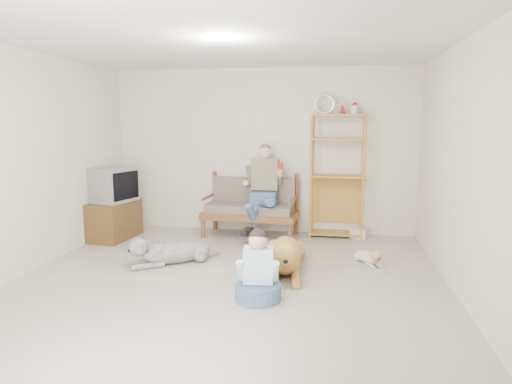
% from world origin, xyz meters
% --- Properties ---
extents(floor, '(5.50, 5.50, 0.00)m').
position_xyz_m(floor, '(0.00, 0.00, 0.00)').
color(floor, '#BCB2A5').
rests_on(floor, ground).
extents(ceiling, '(5.50, 5.50, 0.00)m').
position_xyz_m(ceiling, '(0.00, 0.00, 2.70)').
color(ceiling, silver).
rests_on(ceiling, ground).
extents(wall_back, '(5.00, 0.00, 5.00)m').
position_xyz_m(wall_back, '(0.00, 2.75, 1.35)').
color(wall_back, beige).
rests_on(wall_back, ground).
extents(wall_front, '(5.00, 0.00, 5.00)m').
position_xyz_m(wall_front, '(0.00, -2.75, 1.35)').
color(wall_front, beige).
rests_on(wall_front, ground).
extents(wall_left, '(0.00, 5.50, 5.50)m').
position_xyz_m(wall_left, '(-2.50, 0.00, 1.35)').
color(wall_left, beige).
rests_on(wall_left, ground).
extents(wall_right, '(0.00, 5.50, 5.50)m').
position_xyz_m(wall_right, '(2.50, 0.00, 1.35)').
color(wall_right, beige).
rests_on(wall_right, ground).
extents(loveseat, '(1.55, 0.81, 0.95)m').
position_xyz_m(loveseat, '(-0.13, 2.41, 0.49)').
color(loveseat, brown).
rests_on(loveseat, ground).
extents(man, '(0.56, 0.81, 1.30)m').
position_xyz_m(man, '(0.07, 2.22, 0.68)').
color(man, '#43597C').
rests_on(man, loveseat).
extents(etagere, '(0.87, 0.38, 2.27)m').
position_xyz_m(etagere, '(1.23, 2.55, 1.00)').
color(etagere, '#C28C3D').
rests_on(etagere, ground).
extents(book_stack, '(0.30, 0.25, 0.16)m').
position_xyz_m(book_stack, '(1.60, 2.49, 0.08)').
color(book_stack, silver).
rests_on(book_stack, ground).
extents(tv_stand, '(0.57, 0.94, 0.60)m').
position_xyz_m(tv_stand, '(-2.23, 1.83, 0.30)').
color(tv_stand, brown).
rests_on(tv_stand, ground).
extents(crt_tv, '(0.67, 0.76, 0.53)m').
position_xyz_m(crt_tv, '(-2.19, 1.80, 0.87)').
color(crt_tv, slate).
rests_on(crt_tv, tv_stand).
extents(wall_outlet, '(0.12, 0.02, 0.08)m').
position_xyz_m(wall_outlet, '(-1.25, 2.73, 0.30)').
color(wall_outlet, silver).
rests_on(wall_outlet, ground).
extents(golden_retriever, '(0.52, 1.65, 0.50)m').
position_xyz_m(golden_retriever, '(0.62, 0.70, 0.20)').
color(golden_retriever, '#C48F44').
rests_on(golden_retriever, ground).
extents(shaggy_dog, '(1.08, 0.91, 0.40)m').
position_xyz_m(shaggy_dog, '(-0.91, 0.72, 0.16)').
color(shaggy_dog, beige).
rests_on(shaggy_dog, ground).
extents(terrier, '(0.35, 0.55, 0.23)m').
position_xyz_m(terrier, '(1.67, 1.14, 0.10)').
color(terrier, silver).
rests_on(terrier, ground).
extents(child, '(0.48, 0.48, 0.76)m').
position_xyz_m(child, '(0.44, -0.27, 0.27)').
color(child, '#43597C').
rests_on(child, ground).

